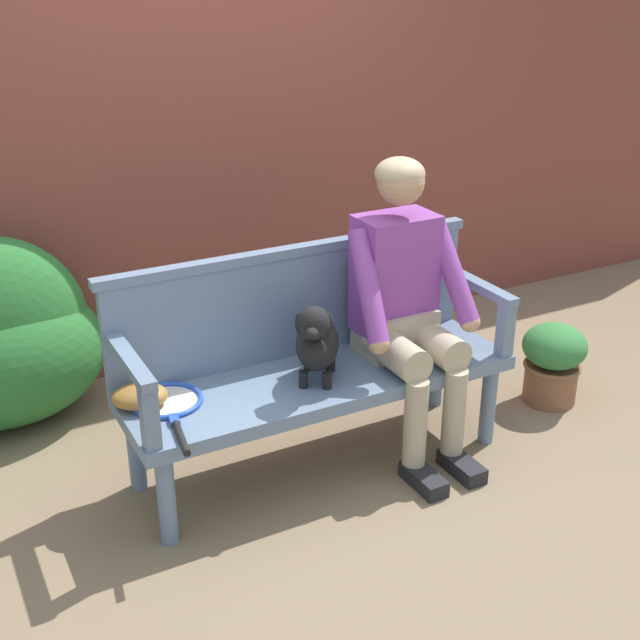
% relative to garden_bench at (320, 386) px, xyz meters
% --- Properties ---
extents(ground_plane, '(40.00, 40.00, 0.00)m').
position_rel_garden_bench_xyz_m(ground_plane, '(0.00, 0.00, -0.39)').
color(ground_plane, '#7A664C').
extents(brick_garden_fence, '(8.00, 0.30, 2.17)m').
position_rel_garden_bench_xyz_m(brick_garden_fence, '(0.00, 1.41, 0.70)').
color(brick_garden_fence, brown).
rests_on(brick_garden_fence, ground).
extents(hedge_bush_mid_right, '(0.97, 0.70, 0.68)m').
position_rel_garden_bench_xyz_m(hedge_bush_mid_right, '(-1.14, 1.04, -0.05)').
color(hedge_bush_mid_right, '#286B2D').
rests_on(hedge_bush_mid_right, ground).
extents(garden_bench, '(1.69, 0.52, 0.45)m').
position_rel_garden_bench_xyz_m(garden_bench, '(0.00, 0.00, 0.00)').
color(garden_bench, slate).
rests_on(garden_bench, ground).
extents(bench_backrest, '(1.73, 0.06, 0.50)m').
position_rel_garden_bench_xyz_m(bench_backrest, '(0.00, 0.23, 0.31)').
color(bench_backrest, slate).
rests_on(bench_backrest, garden_bench).
extents(bench_armrest_left_end, '(0.06, 0.52, 0.28)m').
position_rel_garden_bench_xyz_m(bench_armrest_left_end, '(-0.80, -0.09, 0.26)').
color(bench_armrest_left_end, slate).
rests_on(bench_armrest_left_end, garden_bench).
extents(bench_armrest_right_end, '(0.06, 0.52, 0.28)m').
position_rel_garden_bench_xyz_m(bench_armrest_right_end, '(0.80, -0.09, 0.26)').
color(bench_armrest_right_end, slate).
rests_on(bench_armrest_right_end, garden_bench).
extents(person_seated, '(0.56, 0.66, 1.32)m').
position_rel_garden_bench_xyz_m(person_seated, '(0.41, -0.02, 0.33)').
color(person_seated, black).
rests_on(person_seated, ground).
extents(dog_on_bench, '(0.30, 0.36, 0.37)m').
position_rel_garden_bench_xyz_m(dog_on_bench, '(-0.05, -0.06, 0.25)').
color(dog_on_bench, black).
rests_on(dog_on_bench, garden_bench).
extents(tennis_racket, '(0.33, 0.58, 0.03)m').
position_rel_garden_bench_xyz_m(tennis_racket, '(-0.66, 0.04, 0.07)').
color(tennis_racket, blue).
rests_on(tennis_racket, garden_bench).
extents(baseball_glove, '(0.26, 0.23, 0.09)m').
position_rel_garden_bench_xyz_m(baseball_glove, '(-0.75, 0.09, 0.10)').
color(baseball_glove, '#9E6B2D').
rests_on(baseball_glove, garden_bench).
extents(potted_plant, '(0.32, 0.32, 0.41)m').
position_rel_garden_bench_xyz_m(potted_plant, '(1.29, -0.05, -0.16)').
color(potted_plant, brown).
rests_on(potted_plant, ground).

